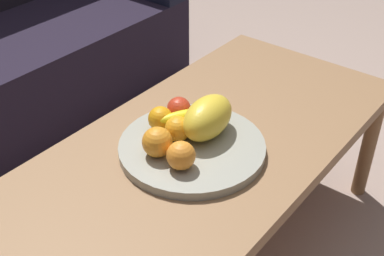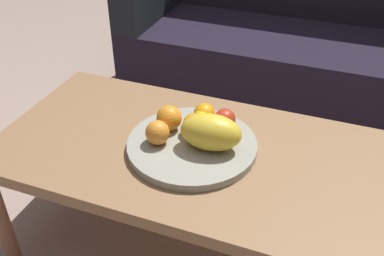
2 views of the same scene
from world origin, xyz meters
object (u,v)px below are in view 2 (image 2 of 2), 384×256
(orange_front, at_px, (169,118))
(orange_back, at_px, (204,114))
(coffee_table, at_px, (207,164))
(fruit_bowl, at_px, (192,145))
(banana_bunch, at_px, (210,125))
(melon_large_front, at_px, (211,132))
(orange_left, at_px, (194,124))
(couch, at_px, (295,47))
(apple_front, at_px, (225,119))
(orange_right, at_px, (158,133))

(orange_front, height_order, orange_back, orange_front)
(coffee_table, relative_size, orange_front, 16.50)
(fruit_bowl, relative_size, banana_bunch, 2.44)
(melon_large_front, height_order, orange_left, melon_large_front)
(orange_front, bearing_deg, couch, 79.57)
(couch, height_order, apple_front, couch)
(apple_front, bearing_deg, fruit_bowl, -124.26)
(couch, bearing_deg, orange_left, -96.48)
(couch, height_order, orange_front, couch)
(orange_front, height_order, orange_right, orange_front)
(melon_large_front, xyz_separation_m, banana_bunch, (-0.03, 0.07, -0.03))
(couch, xyz_separation_m, orange_back, (-0.12, -1.08, 0.21))
(orange_left, height_order, orange_right, orange_right)
(orange_right, relative_size, apple_front, 1.07)
(coffee_table, xyz_separation_m, apple_front, (0.02, 0.10, 0.10))
(couch, bearing_deg, apple_front, -92.76)
(couch, distance_m, orange_right, 1.26)
(apple_front, bearing_deg, melon_large_front, -94.79)
(coffee_table, relative_size, fruit_bowl, 3.33)
(orange_back, bearing_deg, fruit_bowl, -89.89)
(couch, height_order, fruit_bowl, couch)
(orange_left, distance_m, banana_bunch, 0.05)
(coffee_table, bearing_deg, banana_bunch, 102.09)
(fruit_bowl, bearing_deg, coffee_table, -0.13)
(orange_front, bearing_deg, orange_right, -92.03)
(orange_right, bearing_deg, couch, 80.10)
(melon_large_front, xyz_separation_m, orange_back, (-0.06, 0.11, -0.02))
(coffee_table, distance_m, banana_bunch, 0.12)
(orange_left, xyz_separation_m, orange_right, (-0.08, -0.08, 0.00))
(orange_left, bearing_deg, orange_right, -136.29)
(couch, relative_size, orange_front, 21.68)
(orange_right, height_order, banana_bunch, orange_right)
(fruit_bowl, distance_m, orange_left, 0.06)
(apple_front, bearing_deg, orange_left, -142.37)
(orange_back, bearing_deg, orange_left, -97.53)
(orange_front, relative_size, apple_front, 1.16)
(couch, relative_size, orange_left, 24.72)
(melon_large_front, distance_m, apple_front, 0.11)
(banana_bunch, bearing_deg, apple_front, 41.25)
(couch, distance_m, fruit_bowl, 1.21)
(coffee_table, height_order, fruit_bowl, fruit_bowl)
(banana_bunch, bearing_deg, orange_left, -145.80)
(coffee_table, bearing_deg, orange_left, 144.14)
(fruit_bowl, distance_m, orange_right, 0.11)
(orange_front, height_order, orange_left, orange_front)
(fruit_bowl, xyz_separation_m, orange_left, (-0.01, 0.04, 0.05))
(melon_large_front, relative_size, apple_front, 2.64)
(coffee_table, relative_size, melon_large_front, 7.25)
(orange_right, bearing_deg, apple_front, 40.92)
(coffee_table, distance_m, fruit_bowl, 0.08)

